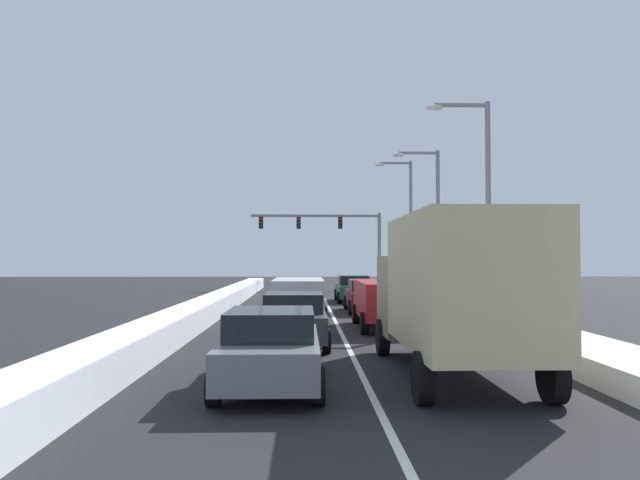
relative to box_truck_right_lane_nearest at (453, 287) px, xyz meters
name	(u,v)px	position (x,y,z in m)	size (l,w,h in m)	color
ground_plane	(338,326)	(-1.92, 9.63, -1.90)	(120.00, 120.00, 0.00)	black
lane_stripe_between_right_lane_and_center_lane	(332,315)	(-1.92, 14.19, -1.90)	(0.14, 50.17, 0.01)	silver
snow_bank_right_shoulder	(451,308)	(3.38, 14.19, -1.63)	(1.97, 50.17, 0.54)	white
snow_bank_left_shoulder	(212,306)	(-7.22, 14.19, -1.50)	(1.22, 50.17, 0.80)	white
box_truck_right_lane_nearest	(453,287)	(0.00, 0.00, 0.00)	(2.53, 7.20, 3.36)	#937F60
suv_red_right_lane_second	(387,300)	(-0.23, 8.89, -0.88)	(2.16, 4.90, 1.67)	maroon
sedan_maroon_right_lane_third	(367,296)	(-0.22, 15.57, -1.14)	(2.00, 4.50, 1.51)	maroon
sedan_green_right_lane_fourth	(353,288)	(-0.34, 22.26, -1.14)	(2.00, 4.50, 1.51)	#1E5633
sedan_gray_center_lane_nearest	(271,348)	(-3.81, -0.93, -1.14)	(2.00, 4.50, 1.51)	slate
sedan_charcoal_center_lane_second	(294,319)	(-3.46, 4.84, -1.14)	(2.00, 4.50, 1.51)	#38383D
suv_silver_center_lane_third	(298,295)	(-3.39, 11.63, -0.88)	(2.16, 4.90, 1.67)	#B7BABF
sedan_navy_center_lane_fourth	(296,292)	(-3.59, 18.76, -1.14)	(2.00, 4.50, 1.51)	navy
traffic_light_gantry	(334,231)	(-0.74, 36.98, 2.82)	(10.60, 0.47, 6.20)	slate
street_lamp_right_near	(480,190)	(4.04, 11.91, 3.39)	(2.66, 0.36, 8.94)	gray
street_lamp_right_mid	(432,212)	(3.96, 21.03, 3.18)	(2.66, 0.36, 8.54)	gray
street_lamp_right_far	(406,215)	(4.06, 30.15, 3.62)	(2.66, 0.36, 9.38)	gray
roadside_sign_right	(489,231)	(7.20, 21.12, 2.12)	(3.20, 0.16, 5.50)	#59595B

